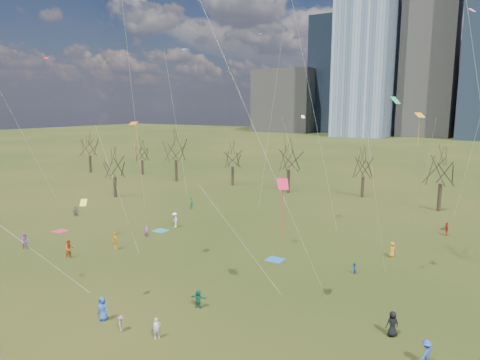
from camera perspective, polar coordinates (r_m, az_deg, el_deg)
The scene contains 23 objects.
ground at distance 38.36m, azimuth -9.50°, elevation -13.03°, with size 500.00×500.00×0.00m, color black.
downtown_skyline at distance 239.98m, azimuth 25.51°, elevation 14.65°, with size 212.50×78.00×118.00m.
bare_tree_row at distance 68.61m, azimuth 10.84°, elevation 2.35°, with size 113.04×29.80×9.50m.
blanket_teal at distance 52.74m, azimuth -10.54°, elevation -6.65°, with size 1.60×1.50×0.03m, color teal.
blanket_navy at distance 42.62m, azimuth 4.70°, elevation -10.53°, with size 1.60×1.50×0.03m, color #245AA9.
blanket_crimson at distance 56.03m, azimuth -22.85°, elevation -6.29°, with size 1.60×1.50×0.03m, color #BA2542.
person_0 at distance 32.58m, azimuth -17.86°, elevation -16.02°, with size 0.84×0.54×1.71m, color #274EAA.
person_1 at distance 29.60m, azimuth -11.03°, elevation -18.84°, with size 0.50×0.33×1.38m, color beige.
person_2 at distance 45.82m, azimuth -21.80°, elevation -8.53°, with size 0.91×0.71×1.87m, color #B54C19.
person_3 at distance 31.01m, azimuth -15.59°, elevation -17.94°, with size 0.70×0.40×1.09m, color slate.
person_4 at distance 46.95m, azimuth -16.30°, elevation -7.78°, with size 1.09×0.45×1.86m, color yellow.
person_5 at distance 33.03m, azimuth -5.59°, elevation -15.45°, with size 1.35×0.43×1.45m, color #176A45.
person_6 at distance 30.91m, azimuth 19.66°, elevation -17.62°, with size 0.83×0.54×1.70m, color black.
person_7 at distance 50.44m, azimuth -12.36°, elevation -6.66°, with size 0.51×0.34×1.41m, color #8E51A2.
person_8 at distance 40.24m, azimuth 14.96°, elevation -11.33°, with size 0.50×0.39×1.04m, color #244A9D.
person_9 at distance 53.74m, azimuth -8.69°, elevation -5.27°, with size 1.20×0.69×1.86m, color silver.
person_11 at distance 62.52m, azimuth -21.05°, elevation -3.87°, with size 1.36×0.43×1.47m, color #5D5C61.
person_12 at distance 45.53m, azimuth 19.63°, elevation -8.73°, with size 0.75×0.49×1.54m, color orange.
person_13 at distance 62.57m, azimuth -6.45°, elevation -3.10°, with size 0.66×0.43×1.81m, color #186E41.
person_14 at distance 50.53m, azimuth -26.74°, elevation -7.31°, with size 0.82×0.64×1.69m, color #8C4C99.
person_15 at distance 28.59m, azimuth 23.58°, elevation -20.40°, with size 1.02×0.59×1.59m, color #263FA5.
person_16 at distance 55.30m, azimuth 25.82°, elevation -5.88°, with size 0.93×0.39×1.58m, color #B21E19.
kites_airborne at distance 43.30m, azimuth 5.30°, elevation 8.65°, with size 58.69×48.16×35.14m.
Camera 1 is at (23.20, -26.73, 14.78)m, focal length 32.00 mm.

